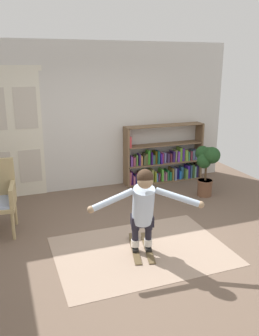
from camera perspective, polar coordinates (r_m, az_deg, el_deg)
ground_plane at (r=5.16m, az=1.18°, el=-12.06°), size 7.20×7.20×0.00m
back_wall at (r=7.09m, az=-6.56°, el=8.16°), size 6.00×0.10×2.90m
double_door at (r=6.87m, az=-18.49°, el=5.29°), size 1.22×0.05×2.45m
rug at (r=4.98m, az=1.97°, el=-13.21°), size 2.34×1.65×0.01m
bookshelf at (r=7.62m, az=5.48°, el=1.12°), size 1.75×0.30×1.24m
potted_plant at (r=6.85m, az=12.39°, el=0.84°), size 0.41×0.52×0.98m
skis_pair at (r=4.99m, az=1.92°, el=-12.85°), size 0.45×0.80×0.07m
person_skier at (r=4.55m, az=2.28°, el=-5.96°), size 1.41×0.73×1.16m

